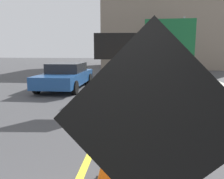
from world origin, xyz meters
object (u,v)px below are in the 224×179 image
at_px(highway_guide_sign, 174,35).
at_px(traffic_cone_mid_lane, 124,108).
at_px(traffic_cone_near_sign, 106,166).
at_px(arrow_board_trailer, 116,93).
at_px(box_truck, 163,53).
at_px(pickup_car, 66,76).
at_px(roadwork_sign, 151,130).

distance_m(highway_guide_sign, traffic_cone_mid_lane, 15.45).
bearing_deg(highway_guide_sign, traffic_cone_near_sign, -102.22).
height_order(arrow_board_trailer, box_truck, box_truck).
bearing_deg(pickup_car, highway_guide_sign, 51.49).
bearing_deg(traffic_cone_near_sign, roadwork_sign, -69.68).
xyz_separation_m(highway_guide_sign, traffic_cone_near_sign, (-3.89, -17.98, -3.10)).
height_order(arrow_board_trailer, traffic_cone_near_sign, arrow_board_trailer).
distance_m(arrow_board_trailer, traffic_cone_near_sign, 5.17).
xyz_separation_m(pickup_car, traffic_cone_near_sign, (3.34, -8.89, -0.38)).
bearing_deg(box_truck, roadwork_sign, -97.24).
height_order(traffic_cone_near_sign, traffic_cone_mid_lane, traffic_cone_mid_lane).
distance_m(pickup_car, traffic_cone_near_sign, 9.50).
distance_m(roadwork_sign, traffic_cone_mid_lane, 4.96).
relative_size(arrow_board_trailer, traffic_cone_mid_lane, 3.50).
bearing_deg(traffic_cone_near_sign, pickup_car, 110.59).
height_order(highway_guide_sign, traffic_cone_near_sign, highway_guide_sign).
distance_m(roadwork_sign, box_truck, 13.46).
relative_size(roadwork_sign, traffic_cone_near_sign, 3.59).
bearing_deg(roadwork_sign, arrow_board_trailer, 97.18).
relative_size(box_truck, traffic_cone_near_sign, 12.41).
distance_m(pickup_car, traffic_cone_mid_lane, 6.57).
relative_size(roadwork_sign, traffic_cone_mid_lane, 3.02).
height_order(pickup_car, highway_guide_sign, highway_guide_sign).
xyz_separation_m(box_truck, highway_guide_sign, (1.64, 6.15, 1.51)).
distance_m(roadwork_sign, highway_guide_sign, 19.87).
distance_m(highway_guide_sign, traffic_cone_near_sign, 18.66).
xyz_separation_m(pickup_car, traffic_cone_mid_lane, (3.46, -5.58, -0.32)).
height_order(arrow_board_trailer, traffic_cone_mid_lane, arrow_board_trailer).
xyz_separation_m(roadwork_sign, box_truck, (1.69, 13.34, 0.44)).
bearing_deg(box_truck, traffic_cone_near_sign, -100.79).
distance_m(pickup_car, highway_guide_sign, 11.93).
relative_size(traffic_cone_near_sign, traffic_cone_mid_lane, 0.84).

